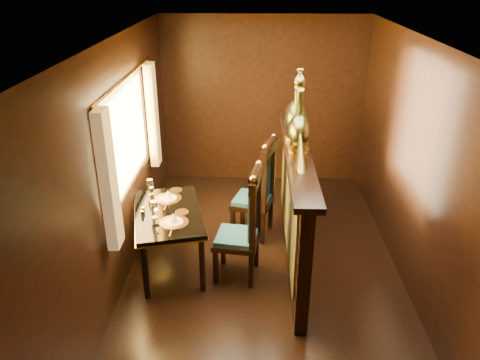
{
  "coord_description": "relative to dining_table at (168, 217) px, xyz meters",
  "views": [
    {
      "loc": [
        -0.14,
        -4.34,
        3.14
      ],
      "look_at": [
        -0.27,
        0.2,
        1.02
      ],
      "focal_mm": 35.0,
      "sensor_mm": 36.0,
      "label": 1
    }
  ],
  "objects": [
    {
      "name": "ground",
      "position": [
        1.06,
        -0.08,
        -0.63
      ],
      "size": [
        5.0,
        5.0,
        0.0
      ],
      "primitive_type": "plane",
      "color": "black",
      "rests_on": "ground"
    },
    {
      "name": "peacock_left",
      "position": [
        1.38,
        0.11,
        1.11
      ],
      "size": [
        0.24,
        0.64,
        0.76
      ],
      "primitive_type": null,
      "color": "#194C2A",
      "rests_on": "partition"
    },
    {
      "name": "room_shell",
      "position": [
        0.97,
        -0.06,
        0.95
      ],
      "size": [
        3.04,
        5.04,
        2.52
      ],
      "color": "black",
      "rests_on": "ground"
    },
    {
      "name": "partition",
      "position": [
        1.38,
        0.22,
        0.08
      ],
      "size": [
        0.26,
        2.7,
        1.36
      ],
      "color": "black",
      "rests_on": "ground"
    },
    {
      "name": "chair_left",
      "position": [
        0.87,
        -0.17,
        0.05
      ],
      "size": [
        0.53,
        0.55,
        1.3
      ],
      "rotation": [
        0.0,
        0.0,
        -0.15
      ],
      "color": "black",
      "rests_on": "ground"
    },
    {
      "name": "chair_right",
      "position": [
        1.03,
        0.69,
        0.05
      ],
      "size": [
        0.58,
        0.6,
        1.3
      ],
      "rotation": [
        0.0,
        0.0,
        -0.29
      ],
      "color": "black",
      "rests_on": "ground"
    },
    {
      "name": "peacock_right",
      "position": [
        1.38,
        0.5,
        1.14
      ],
      "size": [
        0.26,
        0.69,
        0.82
      ],
      "primitive_type": null,
      "color": "#194C2A",
      "rests_on": "partition"
    },
    {
      "name": "dining_table",
      "position": [
        0.0,
        0.0,
        0.0
      ],
      "size": [
        0.98,
        1.32,
        0.9
      ],
      "rotation": [
        0.0,
        0.0,
        0.24
      ],
      "color": "black",
      "rests_on": "ground"
    }
  ]
}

